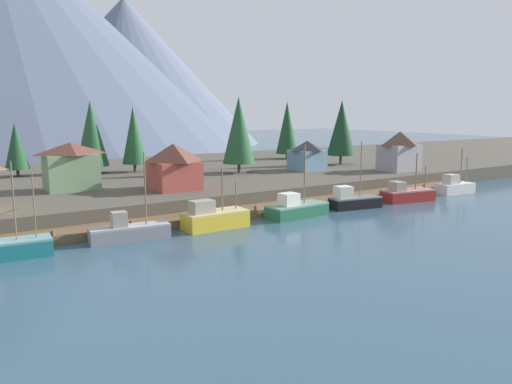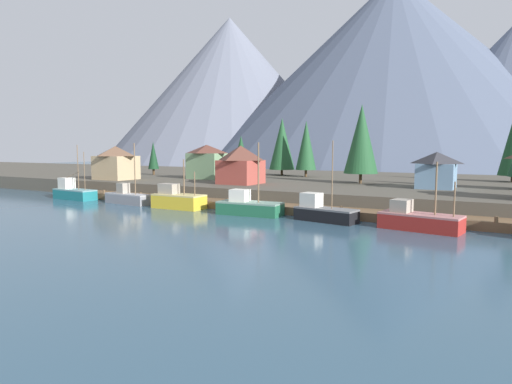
{
  "view_description": "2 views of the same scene",
  "coord_description": "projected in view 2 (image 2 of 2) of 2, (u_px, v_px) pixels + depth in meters",
  "views": [
    {
      "loc": [
        -37.78,
        -51.34,
        13.47
      ],
      "look_at": [
        -1.67,
        3.64,
        2.61
      ],
      "focal_mm": 35.39,
      "sensor_mm": 36.0,
      "label": 1
    },
    {
      "loc": [
        28.6,
        -49.09,
        8.36
      ],
      "look_at": [
        -0.24,
        1.42,
        2.54
      ],
      "focal_mm": 30.79,
      "sensor_mm": 36.0,
      "label": 2
    }
  ],
  "objects": [
    {
      "name": "house_red",
      "position": [
        241.0,
        164.0,
        72.21
      ],
      "size": [
        6.31,
        6.46,
        6.3
      ],
      "color": "#9E4238",
      "rests_on": "shoreline_bank"
    },
    {
      "name": "conifer_near_right",
      "position": [
        361.0,
        139.0,
        72.56
      ],
      "size": [
        5.61,
        5.61,
        13.09
      ],
      "color": "#4C3823",
      "rests_on": "shoreline_bank"
    },
    {
      "name": "conifer_near_left",
      "position": [
        282.0,
        144.0,
        94.75
      ],
      "size": [
        5.5,
        5.5,
        12.36
      ],
      "color": "#4C3823",
      "rests_on": "shoreline_bank"
    },
    {
      "name": "dock",
      "position": [
        260.0,
        207.0,
        59.03
      ],
      "size": [
        80.0,
        4.0,
        1.6
      ],
      "color": "brown",
      "rests_on": "ground_plane"
    },
    {
      "name": "fishing_boat_teal",
      "position": [
        73.0,
        192.0,
        72.02
      ],
      "size": [
        8.35,
        3.27,
        8.89
      ],
      "rotation": [
        0.0,
        0.0,
        -0.07
      ],
      "color": "#196B70",
      "rests_on": "ground_plane"
    },
    {
      "name": "fishing_boat_red",
      "position": [
        418.0,
        220.0,
        44.9
      ],
      "size": [
        8.37,
        4.28,
        7.02
      ],
      "rotation": [
        0.0,
        0.0,
        -0.16
      ],
      "color": "maroon",
      "rests_on": "ground_plane"
    },
    {
      "name": "mountain_west_peak",
      "position": [
        230.0,
        92.0,
        215.41
      ],
      "size": [
        125.05,
        125.05,
        71.33
      ],
      "primitive_type": "cone",
      "color": "slate",
      "rests_on": "ground_plane"
    },
    {
      "name": "house_green",
      "position": [
        207.0,
        161.0,
        84.11
      ],
      "size": [
        7.1,
        4.77,
        6.51
      ],
      "color": "#6B8E66",
      "rests_on": "shoreline_bank"
    },
    {
      "name": "ground_plane",
      "position": [
        311.0,
        200.0,
        74.69
      ],
      "size": [
        400.0,
        400.0,
        1.0
      ],
      "primitive_type": "cube",
      "color": "#335166"
    },
    {
      "name": "mountain_central_peak",
      "position": [
        392.0,
        73.0,
        187.57
      ],
      "size": [
        169.64,
        169.64,
        80.68
      ],
      "primitive_type": "cone",
      "color": "#4C566B",
      "rests_on": "ground_plane"
    },
    {
      "name": "house_blue",
      "position": [
        436.0,
        170.0,
        63.94
      ],
      "size": [
        5.35,
        5.73,
        5.33
      ],
      "color": "#6689A8",
      "rests_on": "shoreline_bank"
    },
    {
      "name": "conifer_mid_left",
      "position": [
        153.0,
        155.0,
        96.78
      ],
      "size": [
        2.34,
        2.34,
        7.34
      ],
      "color": "#4C3823",
      "rests_on": "shoreline_bank"
    },
    {
      "name": "conifer_centre",
      "position": [
        306.0,
        145.0,
        89.53
      ],
      "size": [
        4.19,
        4.19,
        11.44
      ],
      "color": "#4C3823",
      "rests_on": "shoreline_bank"
    },
    {
      "name": "house_tan",
      "position": [
        116.0,
        162.0,
        82.47
      ],
      "size": [
        7.2,
        6.04,
        6.27
      ],
      "color": "tan",
      "rests_on": "shoreline_bank"
    },
    {
      "name": "fishing_boat_black",
      "position": [
        323.0,
        212.0,
        50.36
      ],
      "size": [
        7.55,
        3.7,
        9.22
      ],
      "rotation": [
        0.0,
        0.0,
        -0.16
      ],
      "color": "black",
      "rests_on": "ground_plane"
    },
    {
      "name": "fishing_boat_grey",
      "position": [
        127.0,
        197.0,
        66.19
      ],
      "size": [
        8.36,
        2.99,
        9.1
      ],
      "rotation": [
        0.0,
        0.0,
        -0.1
      ],
      "color": "gray",
      "rests_on": "ground_plane"
    },
    {
      "name": "conifer_back_right",
      "position": [
        241.0,
        152.0,
        102.41
      ],
      "size": [
        3.82,
        3.82,
        8.79
      ],
      "color": "#4C3823",
      "rests_on": "shoreline_bank"
    },
    {
      "name": "fishing_boat_green",
      "position": [
        249.0,
        206.0,
        55.18
      ],
      "size": [
        8.39,
        3.71,
        9.06
      ],
      "rotation": [
        0.0,
        0.0,
        0.07
      ],
      "color": "#1E5B3D",
      "rests_on": "ground_plane"
    },
    {
      "name": "fishing_boat_yellow",
      "position": [
        178.0,
        200.0,
        61.13
      ],
      "size": [
        7.48,
        3.26,
        6.84
      ],
      "rotation": [
        0.0,
        0.0,
        0.01
      ],
      "color": "gold",
      "rests_on": "ground_plane"
    },
    {
      "name": "shoreline_bank",
      "position": [
        335.0,
        185.0,
        84.89
      ],
      "size": [
        400.0,
        56.0,
        2.5
      ],
      "primitive_type": "cube",
      "color": "#4C473D",
      "rests_on": "ground_plane"
    }
  ]
}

